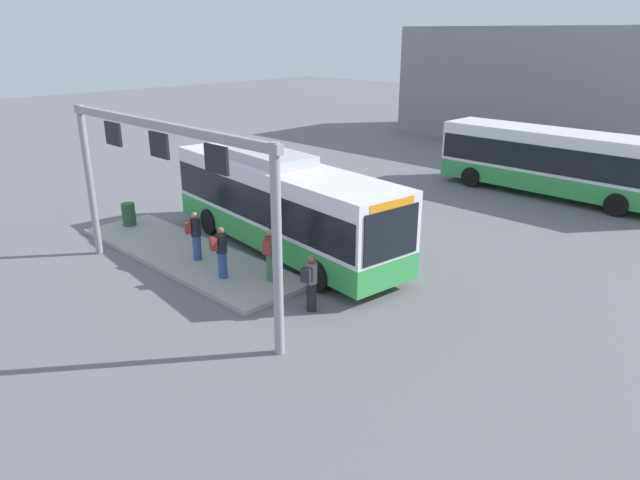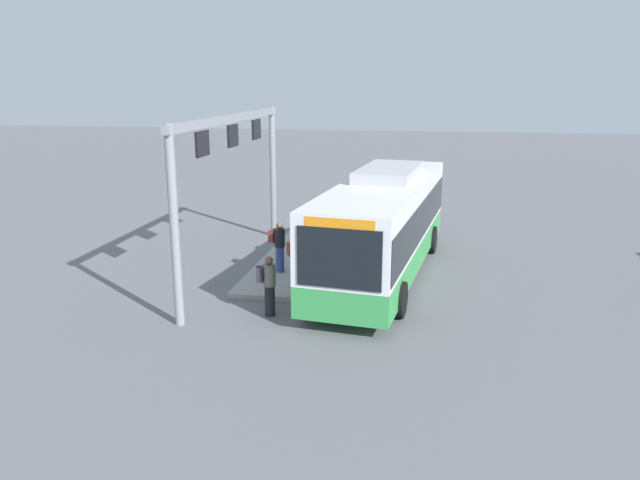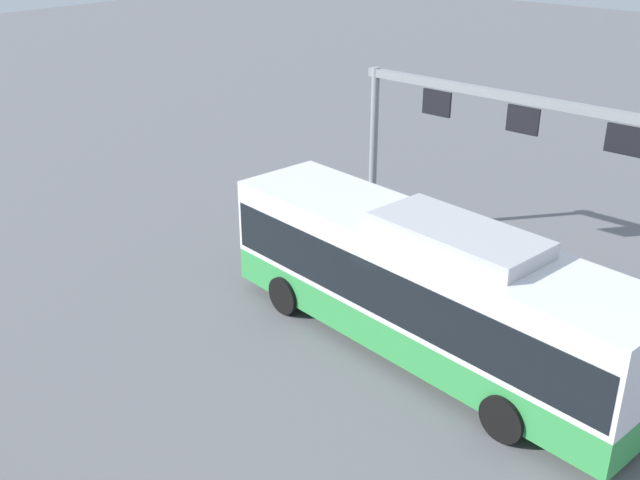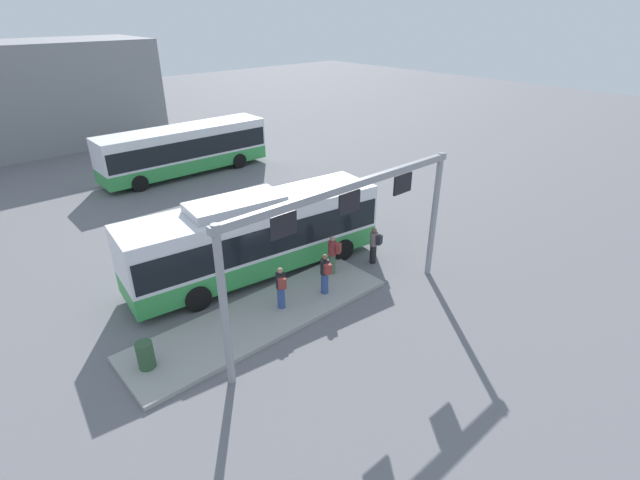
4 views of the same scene
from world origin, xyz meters
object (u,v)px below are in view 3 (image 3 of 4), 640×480
at_px(person_waiting_near, 468,256).
at_px(person_waiting_mid, 409,253).
at_px(bus_main, 426,283).
at_px(person_waiting_far, 526,281).
at_px(person_boarding, 356,233).

height_order(person_waiting_near, person_waiting_mid, same).
bearing_deg(person_waiting_mid, bus_main, 10.75).
xyz_separation_m(bus_main, person_waiting_near, (0.83, -3.29, -0.76)).
bearing_deg(person_waiting_far, person_waiting_mid, -55.72).
height_order(person_boarding, person_waiting_near, person_waiting_near).
relative_size(person_boarding, person_waiting_far, 1.00).
xyz_separation_m(person_waiting_near, person_waiting_mid, (1.26, 0.92, 0.00)).
relative_size(bus_main, person_waiting_mid, 6.55).
bearing_deg(person_waiting_near, person_waiting_mid, -37.97).
bearing_deg(person_waiting_near, person_boarding, -64.43).
xyz_separation_m(person_boarding, person_waiting_mid, (-2.11, 0.35, 0.16)).
distance_m(bus_main, person_waiting_near, 3.47).
bearing_deg(person_boarding, person_waiting_near, 84.72).
height_order(person_waiting_mid, person_waiting_far, same).
relative_size(bus_main, person_waiting_near, 6.55).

